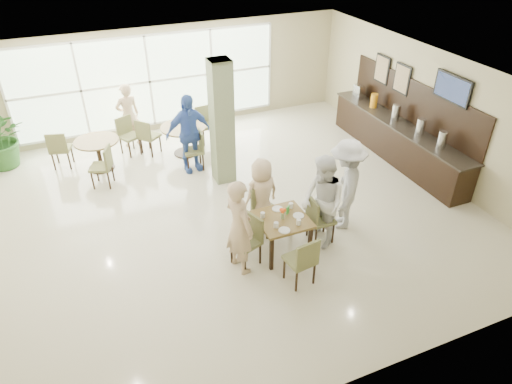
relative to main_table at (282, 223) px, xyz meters
name	(u,v)px	position (x,y,z in m)	size (l,w,h in m)	color
ground	(225,209)	(-0.51, 1.67, -0.65)	(10.00, 10.00, 0.00)	beige
room_shell	(222,136)	(-0.51, 1.67, 1.05)	(10.00, 10.00, 10.00)	white
window_bank	(150,82)	(-1.01, 6.13, 0.75)	(7.00, 0.04, 7.00)	silver
column	(222,123)	(-0.11, 2.87, 0.75)	(0.45, 0.45, 2.80)	#616848
main_table	(282,223)	(0.00, 0.00, 0.00)	(0.89, 0.89, 0.75)	brown
round_table_left	(98,148)	(-2.69, 4.48, -0.09)	(1.03, 1.03, 0.75)	brown
round_table_right	(184,133)	(-0.61, 4.44, -0.07)	(1.14, 1.14, 0.75)	brown
chairs_main_table	(283,232)	(0.01, -0.04, -0.17)	(2.08, 2.04, 0.95)	brown
chairs_table_left	(98,150)	(-2.70, 4.52, -0.17)	(2.22, 1.90, 0.95)	brown
chairs_table_right	(183,137)	(-0.64, 4.42, -0.17)	(2.10, 1.74, 0.95)	brown
tabletop_clutter	(284,216)	(0.02, -0.01, 0.16)	(0.75, 0.82, 0.21)	white
buffet_counter	(397,138)	(4.19, 2.18, -0.10)	(0.64, 4.70, 1.95)	black
wall_tv	(452,89)	(4.43, 1.07, 1.50)	(0.06, 1.00, 0.58)	black
framed_art_a	(402,79)	(4.43, 2.67, 1.20)	(0.05, 0.55, 0.70)	black
framed_art_b	(382,69)	(4.43, 3.47, 1.20)	(0.05, 0.55, 0.70)	black
potted_plant	(1,138)	(-4.76, 5.49, 0.08)	(1.32, 1.32, 1.47)	#2E6428
teen_left	(239,227)	(-0.86, -0.11, 0.24)	(0.65, 0.43, 1.79)	tan
teen_far	(262,194)	(-0.03, 0.85, 0.10)	(0.73, 0.40, 1.49)	tan
teen_right	(323,202)	(0.78, -0.03, 0.26)	(0.88, 0.69, 1.81)	white
teen_standing	(346,185)	(1.46, 0.29, 0.28)	(1.20, 0.69, 1.86)	#B0B0B2
adult_a	(189,134)	(-0.69, 3.59, 0.29)	(1.10, 0.63, 1.89)	#3A5CB0
adult_b	(219,121)	(0.30, 4.36, 0.13)	(1.44, 0.62, 1.56)	white
adult_standing	(128,115)	(-1.77, 5.43, 0.19)	(0.61, 0.40, 1.68)	tan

